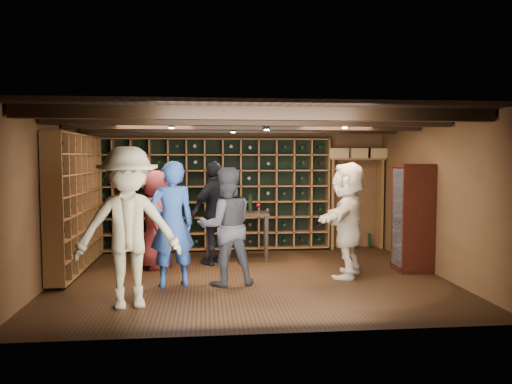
{
  "coord_description": "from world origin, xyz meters",
  "views": [
    {
      "loc": [
        -0.7,
        -7.68,
        1.89
      ],
      "look_at": [
        0.11,
        0.2,
        1.34
      ],
      "focal_mm": 35.0,
      "sensor_mm": 36.0,
      "label": 1
    }
  ],
  "objects": [
    {
      "name": "guest_khaki",
      "position": [
        -1.66,
        -1.36,
        1.01
      ],
      "size": [
        1.44,
        1.02,
        2.02
      ],
      "primitive_type": "imported",
      "rotation": [
        0.0,
        0.0,
        0.22
      ],
      "color": "gray",
      "rests_on": "ground"
    },
    {
      "name": "wine_rack_left",
      "position": [
        -2.83,
        0.82,
        1.15
      ],
      "size": [
        0.3,
        2.65,
        2.2
      ],
      "color": "brown",
      "rests_on": "ground"
    },
    {
      "name": "display_cabinet",
      "position": [
        2.71,
        0.2,
        0.86
      ],
      "size": [
        0.55,
        0.5,
        1.75
      ],
      "color": "black",
      "rests_on": "ground"
    },
    {
      "name": "guest_woman_black",
      "position": [
        -0.51,
        1.09,
        0.91
      ],
      "size": [
        1.11,
        1.01,
        1.81
      ],
      "primitive_type": "imported",
      "rotation": [
        0.0,
        0.0,
        3.81
      ],
      "color": "black",
      "rests_on": "ground"
    },
    {
      "name": "wine_rack_back",
      "position": [
        -0.52,
        2.33,
        1.15
      ],
      "size": [
        4.65,
        0.3,
        2.2
      ],
      "color": "brown",
      "rests_on": "ground"
    },
    {
      "name": "guest_red_floral",
      "position": [
        -1.53,
        0.86,
        0.83
      ],
      "size": [
        0.54,
        0.82,
        1.67
      ],
      "primitive_type": "imported",
      "rotation": [
        0.0,
        0.0,
        1.58
      ],
      "color": "maroon",
      "rests_on": "ground"
    },
    {
      "name": "tasting_table",
      "position": [
        -0.12,
        1.43,
        0.77
      ],
      "size": [
        1.2,
        0.66,
        1.15
      ],
      "rotation": [
        0.0,
        0.0,
        -0.07
      ],
      "color": "black",
      "rests_on": "ground"
    },
    {
      "name": "room_shell",
      "position": [
        0.0,
        0.05,
        2.42
      ],
      "size": [
        6.0,
        6.0,
        6.0
      ],
      "color": "#4F331B",
      "rests_on": "ground"
    },
    {
      "name": "crate_shelf",
      "position": [
        2.41,
        2.32,
        1.57
      ],
      "size": [
        1.2,
        0.32,
        2.07
      ],
      "color": "brown",
      "rests_on": "ground"
    },
    {
      "name": "man_grey_suit",
      "position": [
        -0.4,
        -0.39,
        0.87
      ],
      "size": [
        0.96,
        0.81,
        1.74
      ],
      "primitive_type": "imported",
      "rotation": [
        0.0,
        0.0,
        3.33
      ],
      "color": "black",
      "rests_on": "ground"
    },
    {
      "name": "guest_beige",
      "position": [
        1.54,
        -0.03,
        0.91
      ],
      "size": [
        1.28,
        1.73,
        1.81
      ],
      "primitive_type": "imported",
      "rotation": [
        0.0,
        0.0,
        4.21
      ],
      "color": "#C2AC8E",
      "rests_on": "ground"
    },
    {
      "name": "ground",
      "position": [
        0.0,
        0.0,
        0.0
      ],
      "size": [
        6.0,
        6.0,
        0.0
      ],
      "primitive_type": "plane",
      "color": "black",
      "rests_on": "ground"
    },
    {
      "name": "man_blue_shirt",
      "position": [
        -1.19,
        -0.38,
        0.92
      ],
      "size": [
        0.76,
        0.61,
        1.83
      ],
      "primitive_type": "imported",
      "rotation": [
        0.0,
        0.0,
        3.42
      ],
      "color": "navy",
      "rests_on": "ground"
    }
  ]
}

